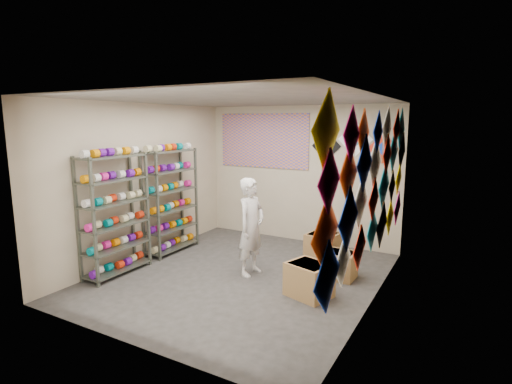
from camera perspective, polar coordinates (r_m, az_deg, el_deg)
The scene contains 12 objects.
ground at distance 6.39m, azimuth -2.14°, elevation -11.90°, with size 4.50×4.50×0.00m, color #2D2A27.
room_walls at distance 5.98m, azimuth -2.24°, elevation 2.90°, with size 4.50×4.50×4.50m.
shelf_rack_front at distance 6.59m, azimuth -19.54°, elevation -3.13°, with size 0.40×1.10×1.90m, color #4C5147.
shelf_rack_back at distance 7.49m, azimuth -12.10°, elevation -1.26°, with size 0.40×1.10×1.90m, color #4C5147.
string_spools at distance 7.01m, azimuth -15.62°, elevation -1.38°, with size 0.12×2.36×0.12m.
kite_wall_display at distance 5.19m, azimuth 16.50°, elevation 1.45°, with size 0.06×4.37×2.05m.
back_wall_kites at distance 7.59m, azimuth 13.72°, elevation 6.67°, with size 1.62×0.02×0.76m.
poster at distance 8.27m, azimuth 1.07°, elevation 7.34°, with size 2.00×0.01×1.10m, color #4D4596.
shopkeeper at distance 6.24m, azimuth -0.69°, elevation -4.99°, with size 0.42×0.59×1.54m, color beige.
carton_a at distance 5.67m, azimuth 7.60°, elevation -12.33°, with size 0.56×0.47×0.47m, color olive.
carton_b at distance 6.38m, azimuth 11.69°, elevation -10.14°, with size 0.50×0.41×0.41m, color olive.
carton_c at distance 7.14m, azimuth 9.52°, elevation -7.66°, with size 0.49×0.54×0.47m, color olive.
Camera 1 is at (3.09, -5.06, 2.38)m, focal length 28.00 mm.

